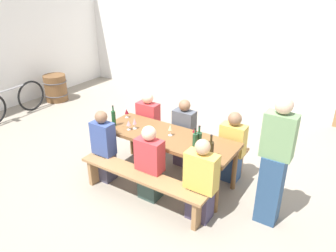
{
  "coord_description": "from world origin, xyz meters",
  "views": [
    {
      "loc": [
        2.26,
        -3.49,
        2.85
      ],
      "look_at": [
        0.0,
        0.0,
        0.9
      ],
      "focal_mm": 34.21,
      "sensor_mm": 36.0,
      "label": 1
    }
  ],
  "objects": [
    {
      "name": "ground_plane",
      "position": [
        0.0,
        0.0,
        0.0
      ],
      "size": [
        24.0,
        24.0,
        0.0
      ],
      "primitive_type": "plane",
      "color": "gray"
    },
    {
      "name": "back_wall",
      "position": [
        0.0,
        3.63,
        1.6
      ],
      "size": [
        14.0,
        0.2,
        3.2
      ],
      "primitive_type": "cube",
      "color": "white",
      "rests_on": "ground"
    },
    {
      "name": "tasting_table",
      "position": [
        0.0,
        0.0,
        0.67
      ],
      "size": [
        2.05,
        0.73,
        0.75
      ],
      "color": "brown",
      "rests_on": "ground"
    },
    {
      "name": "bench_near",
      "position": [
        0.0,
        -0.66,
        0.35
      ],
      "size": [
        1.95,
        0.3,
        0.45
      ],
      "color": "#9E7247",
      "rests_on": "ground"
    },
    {
      "name": "bench_far",
      "position": [
        0.0,
        0.66,
        0.35
      ],
      "size": [
        1.95,
        0.3,
        0.45
      ],
      "color": "#9E7247",
      "rests_on": "ground"
    },
    {
      "name": "wine_bottle_0",
      "position": [
        0.8,
        -0.25,
        0.87
      ],
      "size": [
        0.08,
        0.08,
        0.33
      ],
      "color": "#332814",
      "rests_on": "tasting_table"
    },
    {
      "name": "wine_bottle_1",
      "position": [
        -0.88,
        -0.17,
        0.88
      ],
      "size": [
        0.06,
        0.06,
        0.33
      ],
      "color": "#194723",
      "rests_on": "tasting_table"
    },
    {
      "name": "wine_bottle_2",
      "position": [
        0.54,
        -0.07,
        0.87
      ],
      "size": [
        0.08,
        0.08,
        0.32
      ],
      "color": "#234C2D",
      "rests_on": "tasting_table"
    },
    {
      "name": "wine_bottle_3",
      "position": [
        0.53,
        -0.16,
        0.87
      ],
      "size": [
        0.07,
        0.07,
        0.32
      ],
      "color": "#234C2D",
      "rests_on": "tasting_table"
    },
    {
      "name": "wine_glass_0",
      "position": [
        -0.92,
        0.18,
        0.85
      ],
      "size": [
        0.06,
        0.06,
        0.15
      ],
      "color": "silver",
      "rests_on": "tasting_table"
    },
    {
      "name": "wine_glass_1",
      "position": [
        0.35,
        0.17,
        0.86
      ],
      "size": [
        0.07,
        0.07,
        0.15
      ],
      "color": "silver",
      "rests_on": "tasting_table"
    },
    {
      "name": "wine_glass_2",
      "position": [
        0.03,
        0.02,
        0.87
      ],
      "size": [
        0.06,
        0.06,
        0.17
      ],
      "color": "silver",
      "rests_on": "tasting_table"
    },
    {
      "name": "wine_glass_3",
      "position": [
        -0.6,
        -0.16,
        0.85
      ],
      "size": [
        0.07,
        0.07,
        0.15
      ],
      "color": "silver",
      "rests_on": "tasting_table"
    },
    {
      "name": "wine_glass_4",
      "position": [
        -0.55,
        -0.08,
        0.87
      ],
      "size": [
        0.06,
        0.06,
        0.17
      ],
      "color": "silver",
      "rests_on": "tasting_table"
    },
    {
      "name": "seated_guest_near_0",
      "position": [
        -0.8,
        -0.51,
        0.54
      ],
      "size": [
        0.33,
        0.24,
        1.13
      ],
      "rotation": [
        0.0,
        0.0,
        1.57
      ],
      "color": "#444155",
      "rests_on": "ground"
    },
    {
      "name": "seated_guest_near_1",
      "position": [
        0.04,
        -0.51,
        0.52
      ],
      "size": [
        0.38,
        0.24,
        1.11
      ],
      "rotation": [
        0.0,
        0.0,
        1.57
      ],
      "color": "#30453F",
      "rests_on": "ground"
    },
    {
      "name": "seated_guest_near_2",
      "position": [
        0.82,
        -0.51,
        0.53
      ],
      "size": [
        0.41,
        0.24,
        1.13
      ],
      "rotation": [
        0.0,
        0.0,
        1.57
      ],
      "color": "#413954",
      "rests_on": "ground"
    },
    {
      "name": "seated_guest_far_0",
      "position": [
        -0.74,
        0.51,
        0.53
      ],
      "size": [
        0.38,
        0.24,
        1.12
      ],
      "rotation": [
        0.0,
        0.0,
        -1.57
      ],
      "color": "navy",
      "rests_on": "ground"
    },
    {
      "name": "seated_guest_far_1",
      "position": [
        -0.03,
        0.51,
        0.54
      ],
      "size": [
        0.35,
        0.24,
        1.13
      ],
      "rotation": [
        0.0,
        0.0,
        -1.57
      ],
      "color": "#47374E",
      "rests_on": "ground"
    },
    {
      "name": "seated_guest_far_2",
      "position": [
        0.8,
        0.51,
        0.53
      ],
      "size": [
        0.37,
        0.24,
        1.11
      ],
      "rotation": [
        0.0,
        0.0,
        -1.57
      ],
      "color": "navy",
      "rests_on": "ground"
    },
    {
      "name": "standing_host",
      "position": [
        1.56,
        -0.08,
        0.82
      ],
      "size": [
        0.36,
        0.24,
        1.68
      ],
      "rotation": [
        0.0,
        0.0,
        3.14
      ],
      "color": "navy",
      "rests_on": "ground"
    },
    {
      "name": "wine_barrel",
      "position": [
        -4.24,
        1.39,
        0.33
      ],
      "size": [
        0.57,
        0.57,
        0.65
      ],
      "color": "brown",
      "rests_on": "ground"
    },
    {
      "name": "parked_bicycle_0",
      "position": [
        -4.15,
        0.13,
        0.37
      ],
      "size": [
        0.2,
        1.71,
        0.9
      ],
      "rotation": [
        0.0,
        0.0,
        1.63
      ],
      "color": "black",
      "rests_on": "ground"
    }
  ]
}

